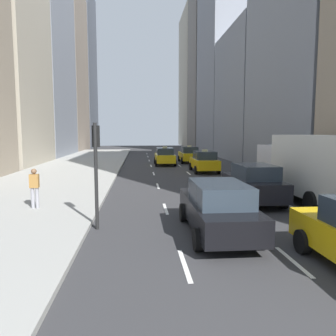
{
  "coord_description": "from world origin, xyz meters",
  "views": [
    {
      "loc": [
        -1.28,
        0.25,
        3.3
      ],
      "look_at": [
        -0.09,
        14.08,
        1.76
      ],
      "focal_mm": 35.0,
      "sensor_mm": 36.0,
      "label": 1
    }
  ],
  "objects": [
    {
      "name": "taxi_fourth",
      "position": [
        4.0,
        26.73,
        0.88
      ],
      "size": [
        2.02,
        4.4,
        1.87
      ],
      "color": "yellow",
      "rests_on": "ground"
    },
    {
      "name": "traffic_light_pole",
      "position": [
        -2.75,
        11.36,
        2.41
      ],
      "size": [
        0.24,
        0.42,
        3.6
      ],
      "color": "black",
      "rests_on": "ground"
    },
    {
      "name": "box_truck",
      "position": [
        6.8,
        14.93,
        1.71
      ],
      "size": [
        2.58,
        8.4,
        3.15
      ],
      "color": "silver",
      "rests_on": "ground"
    },
    {
      "name": "lane_markings",
      "position": [
        2.6,
        23.0,
        0.01
      ],
      "size": [
        5.72,
        56.0,
        0.01
      ],
      "color": "white",
      "rests_on": "ground"
    },
    {
      "name": "building_row_right",
      "position": [
        12.0,
        44.59,
        15.24
      ],
      "size": [
        6.0,
        85.22,
        34.44
      ],
      "color": "gray",
      "rests_on": "ground"
    },
    {
      "name": "sedan_black_near",
      "position": [
        1.2,
        10.41,
        0.87
      ],
      "size": [
        2.02,
        4.98,
        1.71
      ],
      "color": "black",
      "rests_on": "ground"
    },
    {
      "name": "taxi_lead",
      "position": [
        1.2,
        32.74,
        0.88
      ],
      "size": [
        2.02,
        4.4,
        1.87
      ],
      "color": "yellow",
      "rests_on": "ground"
    },
    {
      "name": "sidewalk_left",
      "position": [
        -7.0,
        27.0,
        0.07
      ],
      "size": [
        8.0,
        66.0,
        0.15
      ],
      "primitive_type": "cube",
      "color": "#9E9E99",
      "rests_on": "ground"
    },
    {
      "name": "taxi_third",
      "position": [
        4.0,
        35.12,
        0.88
      ],
      "size": [
        2.02,
        4.4,
        1.87
      ],
      "color": "yellow",
      "rests_on": "ground"
    },
    {
      "name": "sedan_silver_behind",
      "position": [
        4.0,
        15.0,
        0.91
      ],
      "size": [
        2.02,
        4.59,
        1.8
      ],
      "color": "black",
      "rests_on": "ground"
    },
    {
      "name": "building_row_left",
      "position": [
        -14.0,
        42.0,
        15.08
      ],
      "size": [
        6.0,
        79.44,
        37.35
      ],
      "color": "#4C515B",
      "rests_on": "ground"
    },
    {
      "name": "pedestrian_far_walking",
      "position": [
        -5.63,
        13.99,
        1.07
      ],
      "size": [
        0.36,
        0.22,
        1.65
      ],
      "color": "gray",
      "rests_on": "sidewalk_left"
    }
  ]
}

